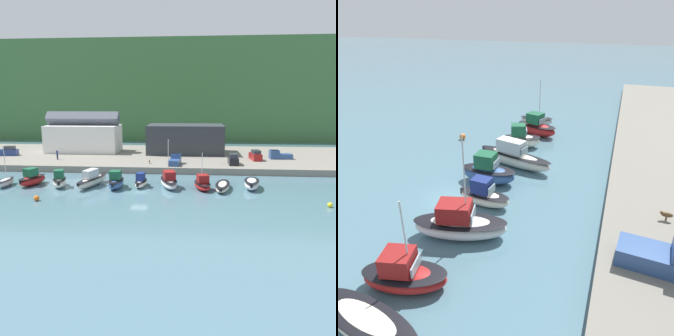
% 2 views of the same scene
% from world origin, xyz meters
% --- Properties ---
extents(ground_plane, '(320.00, 320.00, 0.00)m').
position_xyz_m(ground_plane, '(0.00, 0.00, 0.00)').
color(ground_plane, slate).
extents(moored_boat_0, '(1.79, 4.61, 6.35)m').
position_xyz_m(moored_boat_0, '(-22.09, 1.64, 0.70)').
color(moored_boat_0, silver).
rests_on(moored_boat_0, ground_plane).
extents(moored_boat_1, '(3.73, 5.82, 2.88)m').
position_xyz_m(moored_boat_1, '(-18.10, 2.66, 1.07)').
color(moored_boat_1, red).
rests_on(moored_boat_1, ground_plane).
extents(moored_boat_2, '(3.45, 5.11, 2.83)m').
position_xyz_m(moored_boat_2, '(-13.20, 1.94, 1.05)').
color(moored_boat_2, white).
rests_on(moored_boat_2, ground_plane).
extents(moored_boat_3, '(4.00, 8.61, 2.80)m').
position_xyz_m(moored_boat_3, '(-8.14, 2.91, 1.03)').
color(moored_boat_3, white).
rests_on(moored_boat_3, ground_plane).
extents(moored_boat_4, '(2.26, 5.11, 2.88)m').
position_xyz_m(moored_boat_4, '(-3.91, 1.80, 1.07)').
color(moored_boat_4, '#33568E').
rests_on(moored_boat_4, ground_plane).
extents(moored_boat_5, '(2.12, 4.58, 2.36)m').
position_xyz_m(moored_boat_5, '(-0.12, 2.97, 0.85)').
color(moored_boat_5, white).
rests_on(moored_boat_5, ground_plane).
extents(moored_boat_6, '(4.02, 7.04, 7.70)m').
position_xyz_m(moored_boat_6, '(4.39, 3.05, 1.01)').
color(moored_boat_6, white).
rests_on(moored_boat_6, ground_plane).
extents(moored_boat_7, '(3.41, 5.42, 5.77)m').
position_xyz_m(moored_boat_7, '(9.71, 2.20, 0.88)').
color(moored_boat_7, red).
rests_on(moored_boat_7, ground_plane).
extents(moored_boat_8, '(3.29, 7.04, 1.07)m').
position_xyz_m(moored_boat_8, '(12.85, 2.21, 0.57)').
color(moored_boat_8, white).
rests_on(moored_boat_8, ground_plane).
extents(pickup_truck_1, '(2.40, 4.89, 1.90)m').
position_xyz_m(pickup_truck_1, '(4.66, 16.30, 2.08)').
color(pickup_truck_1, '#2D4C84').
rests_on(pickup_truck_1, quay_promenade).
extents(dog_on_quay, '(0.33, 0.88, 0.68)m').
position_xyz_m(dog_on_quay, '(-0.59, 16.60, 1.72)').
color(dog_on_quay, brown).
rests_on(dog_on_quay, quay_promenade).
extents(mooring_buoy_1, '(0.76, 0.76, 0.76)m').
position_xyz_m(mooring_buoy_1, '(-13.40, -5.62, 0.38)').
color(mooring_buoy_1, orange).
rests_on(mooring_buoy_1, ground_plane).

